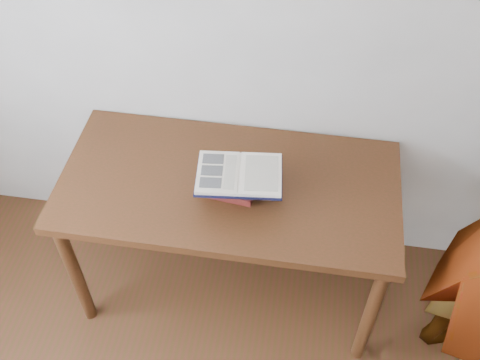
# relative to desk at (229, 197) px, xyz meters

# --- Properties ---
(desk) EXTENTS (1.44, 0.72, 0.77)m
(desk) POSITION_rel_desk_xyz_m (0.00, 0.00, 0.00)
(desk) COLOR #4E2313
(desk) RESTS_ON ground
(book_stack) EXTENTS (0.26, 0.18, 0.13)m
(book_stack) POSITION_rel_desk_xyz_m (0.03, -0.04, 0.16)
(book_stack) COLOR maroon
(book_stack) RESTS_ON desk
(open_book) EXTENTS (0.36, 0.27, 0.03)m
(open_book) POSITION_rel_desk_xyz_m (0.06, -0.07, 0.24)
(open_book) COLOR black
(open_book) RESTS_ON book_stack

